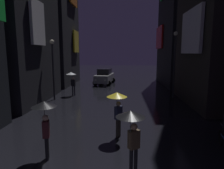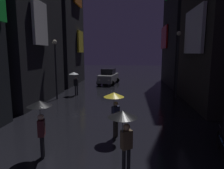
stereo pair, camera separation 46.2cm
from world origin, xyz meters
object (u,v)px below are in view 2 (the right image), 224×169
Objects in this scene: pedestrian_near_crossing_black at (40,113)px; streetlamp_right_far at (178,57)px; pedestrian_midstreet_left_black at (124,125)px; streetlamp_left_far at (56,62)px; bicycle_parked_at_storefront at (221,145)px; car_distant at (108,77)px; pedestrian_foreground_right_yellow at (114,102)px; pedestrian_midstreet_centre_clear at (75,77)px.

pedestrian_near_crossing_black is 12.79m from streetlamp_right_far.
pedestrian_midstreet_left_black is 0.38× the size of streetlamp_right_far.
streetlamp_left_far reaches higher than pedestrian_near_crossing_black.
streetlamp_left_far is at bearing 107.48° from pedestrian_near_crossing_black.
streetlamp_right_far is at bearing 87.61° from bicycle_parked_at_storefront.
car_distant is 10.13m from streetlamp_right_far.
pedestrian_foreground_right_yellow is 1.19× the size of bicycle_parked_at_storefront.
pedestrian_midstreet_centre_clear is at bearing 57.95° from streetlamp_left_far.
streetlamp_right_far is (7.13, 10.47, 1.82)m from pedestrian_near_crossing_black.
streetlamp_right_far reaches higher than pedestrian_foreground_right_yellow.
pedestrian_near_crossing_black is at bearing -72.52° from streetlamp_left_far.
pedestrian_midstreet_centre_clear is 1.00× the size of pedestrian_foreground_right_yellow.
pedestrian_foreground_right_yellow is at bearing -118.07° from streetlamp_right_far.
pedestrian_foreground_right_yellow is 4.50m from bicycle_parked_at_storefront.
pedestrian_midstreet_left_black is at bearing -79.48° from pedestrian_foreground_right_yellow.
streetlamp_right_far is at bearing 55.75° from pedestrian_near_crossing_black.
car_distant is 9.46m from streetlamp_left_far.
pedestrian_near_crossing_black is at bearing 163.82° from pedestrian_midstreet_left_black.
pedestrian_midstreet_left_black reaches higher than bicycle_parked_at_storefront.
bicycle_parked_at_storefront is (4.17, -1.12, -1.28)m from pedestrian_foreground_right_yellow.
bicycle_parked_at_storefront is (8.53, -10.05, -1.28)m from pedestrian_midstreet_centre_clear.
streetlamp_right_far is at bearing -2.30° from pedestrian_midstreet_centre_clear.
pedestrian_near_crossing_black is 0.49× the size of car_distant.
car_distant is at bearing 110.20° from bicycle_parked_at_storefront.
car_distant is at bearing 97.87° from pedestrian_midstreet_left_black.
streetlamp_left_far reaches higher than pedestrian_foreground_right_yellow.
streetlamp_right_far reaches higher than pedestrian_near_crossing_black.
pedestrian_foreground_right_yellow is at bearing 36.48° from pedestrian_near_crossing_black.
pedestrian_midstreet_left_black is 1.00× the size of pedestrian_foreground_right_yellow.
streetlamp_left_far reaches higher than car_distant.
pedestrian_midstreet_left_black is at bearing -109.67° from streetlamp_right_far.
car_distant is (-6.22, 16.92, 0.54)m from bicycle_parked_at_storefront.
pedestrian_foreground_right_yellow is at bearing -53.15° from streetlamp_left_far.
streetlamp_left_far is at bearing 120.68° from pedestrian_midstreet_left_black.
pedestrian_midstreet_left_black is 0.43× the size of streetlamp_left_far.
pedestrian_near_crossing_black is 10.97m from pedestrian_midstreet_centre_clear.
streetlamp_right_far reaches higher than car_distant.
streetlamp_left_far is (-1.06, -1.70, 1.43)m from pedestrian_midstreet_centre_clear.
pedestrian_midstreet_centre_clear is 1.19× the size of bicycle_parked_at_storefront.
streetlamp_right_far reaches higher than pedestrian_midstreet_centre_clear.
bicycle_parked_at_storefront is 18.04m from car_distant.
bicycle_parked_at_storefront is 0.41× the size of car_distant.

